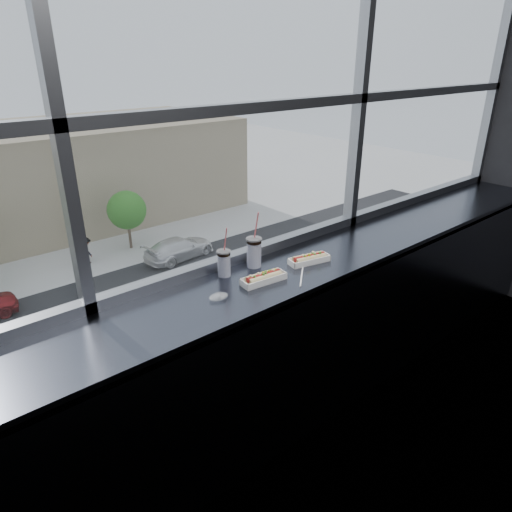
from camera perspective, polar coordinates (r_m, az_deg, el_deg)
wall_back_lower at (r=3.12m, az=-1.19°, el=-9.52°), size 6.00×0.00×6.00m
window_glass at (r=2.62m, az=-1.84°, el=24.57°), size 6.00×0.00×6.00m
window_mullions at (r=2.61m, az=-1.54°, el=24.58°), size 6.00×0.08×2.40m
counter at (r=2.68m, az=2.42°, el=-2.70°), size 6.00×0.55×0.06m
counter_fascia at (r=2.80m, az=5.84°, el=-14.05°), size 6.00×0.04×1.04m
hotdog_tray_left at (r=2.55m, az=0.96°, el=-2.73°), size 0.28×0.11×0.07m
hotdog_tray_right at (r=2.80m, az=6.68°, el=-0.33°), size 0.27×0.14×0.06m
soda_cup_left at (r=2.60m, az=-4.03°, el=-0.75°), size 0.08×0.08×0.30m
soda_cup_right at (r=2.71m, az=-0.25°, el=0.65°), size 0.09×0.09×0.34m
loose_straw at (r=2.63m, az=5.72°, el=-2.56°), size 0.19×0.17×0.01m
wrapper at (r=2.39m, az=-4.71°, el=-5.08°), size 0.10×0.07×0.03m
car_near_e at (r=26.95m, az=1.21°, el=-3.09°), size 2.84×5.98×1.94m
car_near_d at (r=23.32m, az=-12.88°, el=-8.21°), size 2.74×6.29×2.08m
car_near_c at (r=21.77m, az=-29.14°, el=-13.27°), size 3.17×6.96×2.28m
car_far_c at (r=32.33m, az=-9.59°, el=1.40°), size 3.27×6.34×2.02m
pedestrian_d at (r=33.26m, az=-20.40°, el=0.97°), size 0.74×0.98×2.21m
tree_right at (r=34.31m, az=-15.85°, el=5.54°), size 2.81×2.81×4.39m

